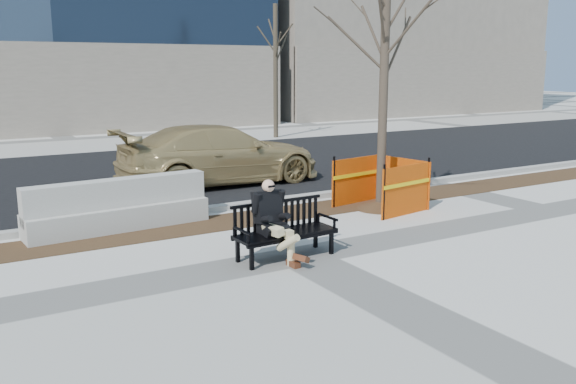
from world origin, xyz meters
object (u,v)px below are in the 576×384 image
object	(u,v)px
tree_fence	(380,209)
sedan	(221,184)
bench	(286,258)
jersey_barrier_left	(120,229)
seated_man	(272,260)

from	to	relation	value
tree_fence	sedan	size ratio (longest dim) A/B	1.06
tree_fence	sedan	bearing A→B (deg)	112.07
bench	jersey_barrier_left	bearing A→B (deg)	118.28
bench	tree_fence	distance (m)	3.99
tree_fence	jersey_barrier_left	xyz separation A→B (m)	(-5.30, 1.16, 0.00)
tree_fence	sedan	world-z (taller)	tree_fence
tree_fence	bench	bearing A→B (deg)	-150.97
bench	tree_fence	bearing A→B (deg)	26.93
tree_fence	jersey_barrier_left	bearing A→B (deg)	167.66
jersey_barrier_left	tree_fence	bearing A→B (deg)	-16.59
bench	jersey_barrier_left	world-z (taller)	jersey_barrier_left
seated_man	tree_fence	bearing A→B (deg)	24.93
seated_man	tree_fence	world-z (taller)	tree_fence
tree_fence	jersey_barrier_left	size ratio (longest dim) A/B	1.66
bench	tree_fence	size ratio (longest dim) A/B	0.30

